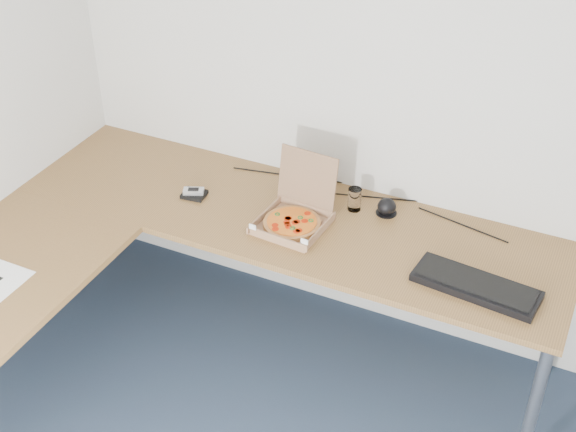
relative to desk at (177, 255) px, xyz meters
The scene contains 9 objects.
room_shell 1.39m from the desk, 49.77° to the right, with size 3.50×3.50×2.50m, color beige, non-canonical shape.
desk is the anchor object (origin of this frame).
pizza_box 0.53m from the desk, 45.12° to the left, with size 0.28×0.33×0.29m.
drinking_glass 0.83m from the desk, 46.65° to the left, with size 0.06×0.06×0.11m, color white.
keyboard 1.24m from the desk, 13.27° to the left, with size 0.50×0.18×0.03m, color black.
wallet 0.41m from the desk, 110.33° to the left, with size 0.11×0.09×0.02m, color black.
phone 0.41m from the desk, 110.62° to the left, with size 0.09×0.05×0.02m, color #B2B5BA.
dome_speaker 0.95m from the desk, 41.67° to the left, with size 0.09×0.09×0.08m, color black.
cable_bundle 0.90m from the desk, 51.94° to the left, with size 0.65×0.04×0.01m, color black, non-canonical shape.
Camera 1 is at (0.73, -1.22, 2.76)m, focal length 49.46 mm.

